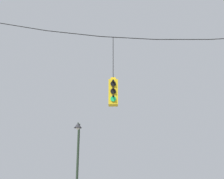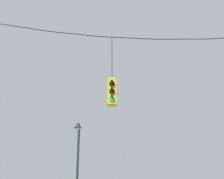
{
  "view_description": "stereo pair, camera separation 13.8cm",
  "coord_description": "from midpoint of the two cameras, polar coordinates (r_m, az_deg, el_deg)",
  "views": [
    {
      "loc": [
        -2.76,
        -9.35,
        1.81
      ],
      "look_at": [
        -2.72,
        0.41,
        5.15
      ],
      "focal_mm": 45.0,
      "sensor_mm": 36.0,
      "label": 1
    },
    {
      "loc": [
        -2.63,
        -9.35,
        1.81
      ],
      "look_at": [
        -2.72,
        0.41,
        5.15
      ],
      "focal_mm": 45.0,
      "sensor_mm": 36.0,
      "label": 2
    }
  ],
  "objects": [
    {
      "name": "traffic_light_near_right_pole",
      "position": [
        10.28,
        -0.38,
        -0.51
      ],
      "size": [
        0.34,
        0.46,
        2.77
      ],
      "color": "yellow"
    },
    {
      "name": "span_wire",
      "position": [
        11.61,
        13.45,
        10.97
      ],
      "size": [
        14.96,
        0.03,
        0.81
      ],
      "color": "black"
    },
    {
      "name": "street_lamp",
      "position": [
        14.39,
        -7.56,
        -12.64
      ],
      "size": [
        0.41,
        0.71,
        4.84
      ],
      "color": "#233323",
      "rests_on": "ground_plane"
    }
  ]
}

